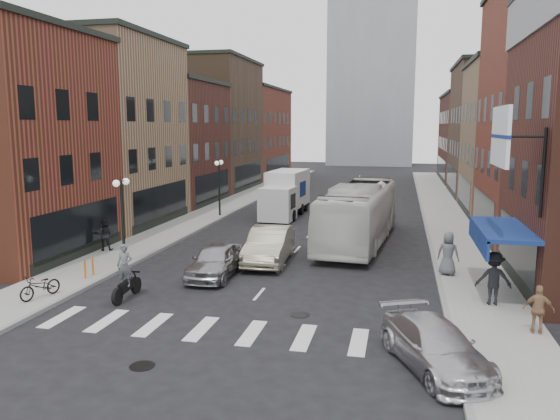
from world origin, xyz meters
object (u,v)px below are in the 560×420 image
Objects in this scene: sedan_left_near at (216,260)px; ped_right_c at (448,253)px; ped_right_b at (539,310)px; motorcycle_rider at (125,274)px; streetlamp_far at (219,177)px; parked_bicycle at (40,286)px; box_truck at (285,194)px; curb_car at (435,346)px; sedan_left_far at (269,245)px; billboard_sign at (503,138)px; streetlamp_near at (122,204)px; transit_bus at (359,214)px; ped_right_a at (493,278)px; ped_left_solo at (105,234)px; bike_rack at (89,268)px.

sedan_left_near is 2.28× the size of ped_right_c.
motorcycle_rider is at bearing 7.88° from ped_right_b.
ped_right_b is (14.38, -0.72, -0.09)m from motorcycle_rider.
parked_bicycle is at bearing -91.11° from streetlamp_far.
box_truck reaches higher than curb_car.
box_truck is 13.91m from sedan_left_far.
motorcycle_rider is at bearing -174.70° from billboard_sign.
streetlamp_near is 14.00m from streetlamp_far.
box_truck is at bearing 21.10° from streetlamp_far.
streetlamp_far is 0.95× the size of sedan_left_near.
transit_bus is 11.56m from ped_right_a.
ped_left_solo is (-1.82, 7.75, 0.38)m from parked_bicycle.
streetlamp_far is at bearing 90.00° from streetlamp_near.
curb_car is at bearing 68.67° from ped_right_a.
curb_car is at bearing 132.80° from ped_left_solo.
ped_right_b is (6.51, -12.78, -0.75)m from transit_bus.
ped_left_solo is (-7.11, 3.07, 0.25)m from sedan_left_near.
ped_right_c is (4.31, -6.31, -0.58)m from transit_bus.
streetlamp_near is 3.59m from bike_rack.
ped_left_solo is (-12.69, -5.25, -0.69)m from transit_bus.
ped_left_solo is at bearing 162.96° from billboard_sign.
sedan_left_near is 10.10m from ped_right_c.
motorcycle_rider is 13.46m from ped_right_c.
motorcycle_rider is (2.62, -18.74, -1.90)m from streetlamp_far.
ped_right_c is (-2.20, 6.46, 0.17)m from ped_right_b.
billboard_sign reaches higher than bike_rack.
ped_right_a is at bearing -54.50° from box_truck.
streetlamp_near is at bearing 124.33° from curb_car.
transit_bus is 16.07m from curb_car.
billboard_sign reaches higher than motorcycle_rider.
box_truck is (4.46, 15.72, -1.31)m from streetlamp_near.
transit_bus is 2.34× the size of sedan_left_far.
sedan_left_far is (-3.90, -5.32, -0.83)m from transit_bus.
transit_bus is at bearing 50.52° from motorcycle_rider.
parked_bicycle is at bearing -93.51° from bike_rack.
bike_rack is 0.52× the size of ped_right_b.
ped_left_solo is at bearing -100.45° from streetlamp_far.
billboard_sign is 17.14m from bike_rack.
ped_left_solo is (-8.80, 0.07, 0.13)m from sedan_left_far.
ped_left_solo reaches higher than curb_car.
streetlamp_far reaches higher than parked_bicycle.
motorcycle_rider reaches higher than ped_left_solo.
box_truck is at bearing -48.64° from ped_right_b.
ped_right_b is at bearing -62.64° from billboard_sign.
streetlamp_far is 25.92m from ped_right_b.
sedan_left_far is (1.69, 3.00, 0.11)m from sedan_left_near.
parked_bicycle is at bearing 11.46° from ped_right_b.
sedan_left_near is (-11.08, 2.50, -5.40)m from billboard_sign.
ped_right_b is at bearing 17.75° from curb_car.
ped_right_a is at bearing -60.08° from ped_right_b.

